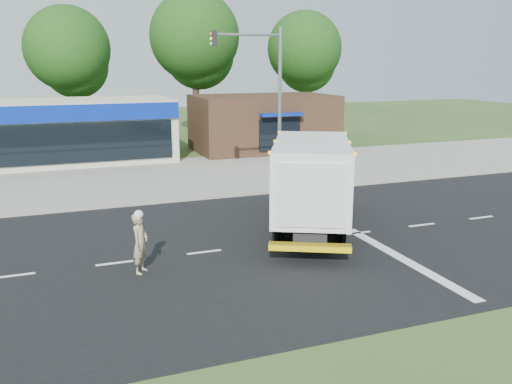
% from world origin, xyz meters
% --- Properties ---
extents(ground, '(120.00, 120.00, 0.00)m').
position_xyz_m(ground, '(0.00, 0.00, 0.00)').
color(ground, '#385123').
rests_on(ground, ground).
extents(road_asphalt, '(60.00, 14.00, 0.02)m').
position_xyz_m(road_asphalt, '(0.00, 0.00, 0.00)').
color(road_asphalt, black).
rests_on(road_asphalt, ground).
extents(sidewalk, '(60.00, 2.40, 0.12)m').
position_xyz_m(sidewalk, '(0.00, 8.20, 0.06)').
color(sidewalk, gray).
rests_on(sidewalk, ground).
extents(parking_apron, '(60.00, 9.00, 0.02)m').
position_xyz_m(parking_apron, '(0.00, 14.00, 0.01)').
color(parking_apron, gray).
rests_on(parking_apron, ground).
extents(lane_markings, '(55.20, 7.00, 0.01)m').
position_xyz_m(lane_markings, '(1.35, -1.35, 0.02)').
color(lane_markings, silver).
rests_on(lane_markings, road_asphalt).
extents(ems_box_truck, '(5.86, 8.43, 3.62)m').
position_xyz_m(ems_box_truck, '(1.59, 1.13, 2.09)').
color(ems_box_truck, black).
rests_on(ems_box_truck, ground).
extents(emergency_worker, '(0.77, 0.83, 2.01)m').
position_xyz_m(emergency_worker, '(-5.30, -1.07, 0.98)').
color(emergency_worker, tan).
rests_on(emergency_worker, ground).
extents(retail_strip_mall, '(18.00, 6.20, 4.00)m').
position_xyz_m(retail_strip_mall, '(-9.00, 19.93, 2.01)').
color(retail_strip_mall, beige).
rests_on(retail_strip_mall, ground).
extents(brown_storefront, '(10.00, 6.70, 4.00)m').
position_xyz_m(brown_storefront, '(7.00, 19.98, 2.00)').
color(brown_storefront, '#382316').
rests_on(brown_storefront, ground).
extents(traffic_signal_pole, '(3.51, 0.25, 8.00)m').
position_xyz_m(traffic_signal_pole, '(2.35, 7.60, 4.92)').
color(traffic_signal_pole, gray).
rests_on(traffic_signal_pole, ground).
extents(background_trees, '(36.77, 7.39, 12.10)m').
position_xyz_m(background_trees, '(-0.85, 28.16, 7.38)').
color(background_trees, '#332114').
rests_on(background_trees, ground).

